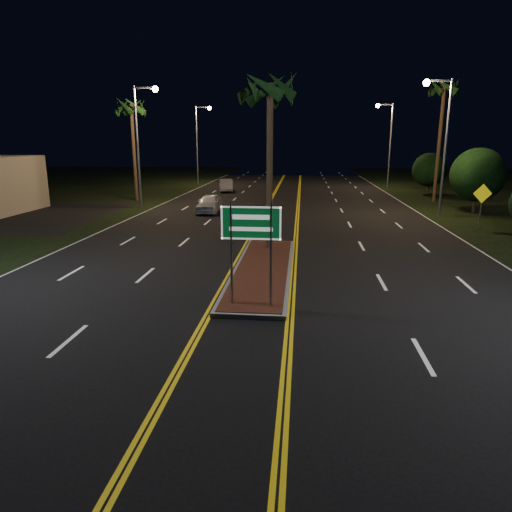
# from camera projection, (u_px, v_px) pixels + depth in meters

# --- Properties ---
(ground) EXTENTS (120.00, 120.00, 0.00)m
(ground) POSITION_uv_depth(u_px,v_px,m) (239.00, 348.00, 11.48)
(ground) COLOR black
(ground) RESTS_ON ground
(median_island) EXTENTS (2.25, 10.25, 0.17)m
(median_island) POSITION_uv_depth(u_px,v_px,m) (263.00, 269.00, 18.22)
(median_island) COLOR gray
(median_island) RESTS_ON ground
(highway_sign) EXTENTS (1.80, 0.08, 3.20)m
(highway_sign) POSITION_uv_depth(u_px,v_px,m) (251.00, 233.00, 13.59)
(highway_sign) COLOR gray
(highway_sign) RESTS_ON ground
(streetlight_left_mid) EXTENTS (1.91, 0.44, 9.00)m
(streetlight_left_mid) POSITION_uv_depth(u_px,v_px,m) (142.00, 133.00, 34.27)
(streetlight_left_mid) COLOR gray
(streetlight_left_mid) RESTS_ON ground
(streetlight_left_far) EXTENTS (1.91, 0.44, 9.00)m
(streetlight_left_far) POSITION_uv_depth(u_px,v_px,m) (200.00, 136.00, 53.57)
(streetlight_left_far) COLOR gray
(streetlight_left_far) RESTS_ON ground
(streetlight_right_mid) EXTENTS (1.91, 0.44, 9.00)m
(streetlight_right_mid) POSITION_uv_depth(u_px,v_px,m) (441.00, 132.00, 30.30)
(streetlight_right_mid) COLOR gray
(streetlight_right_mid) RESTS_ON ground
(streetlight_right_far) EXTENTS (1.91, 0.44, 9.00)m
(streetlight_right_far) POSITION_uv_depth(u_px,v_px,m) (387.00, 135.00, 49.59)
(streetlight_right_far) COLOR gray
(streetlight_right_far) RESTS_ON ground
(palm_median) EXTENTS (2.40, 2.40, 8.30)m
(palm_median) POSITION_uv_depth(u_px,v_px,m) (270.00, 89.00, 19.83)
(palm_median) COLOR #382819
(palm_median) RESTS_ON ground
(palm_left_far) EXTENTS (2.40, 2.40, 8.80)m
(palm_left_far) POSITION_uv_depth(u_px,v_px,m) (131.00, 108.00, 37.83)
(palm_left_far) COLOR #382819
(palm_left_far) RESTS_ON ground
(palm_right_far) EXTENTS (2.40, 2.40, 10.30)m
(palm_right_far) POSITION_uv_depth(u_px,v_px,m) (444.00, 89.00, 36.95)
(palm_right_far) COLOR #382819
(palm_right_far) RESTS_ON ground
(shrub_mid) EXTENTS (3.78, 3.78, 4.62)m
(shrub_mid) POSITION_uv_depth(u_px,v_px,m) (478.00, 175.00, 32.62)
(shrub_mid) COLOR #382819
(shrub_mid) RESTS_ON ground
(shrub_far) EXTENTS (3.24, 3.24, 3.96)m
(shrub_far) POSITION_uv_depth(u_px,v_px,m) (429.00, 170.00, 44.31)
(shrub_far) COLOR #382819
(shrub_far) RESTS_ON ground
(car_near) EXTENTS (1.96, 4.56, 1.52)m
(car_near) POSITION_uv_depth(u_px,v_px,m) (209.00, 202.00, 33.16)
(car_near) COLOR silver
(car_near) RESTS_ON ground
(car_far) EXTENTS (2.60, 4.62, 1.45)m
(car_far) POSITION_uv_depth(u_px,v_px,m) (226.00, 184.00, 47.11)
(car_far) COLOR #B2B3BC
(car_far) RESTS_ON ground
(warning_sign) EXTENTS (1.10, 0.15, 2.64)m
(warning_sign) POSITION_uv_depth(u_px,v_px,m) (482.00, 200.00, 26.63)
(warning_sign) COLOR gray
(warning_sign) RESTS_ON ground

